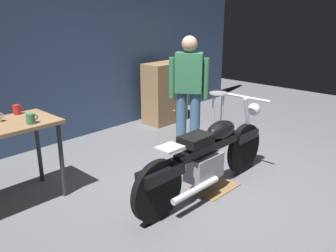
% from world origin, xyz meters
% --- Properties ---
extents(ground_plane, '(12.00, 12.00, 0.00)m').
position_xyz_m(ground_plane, '(0.00, 0.00, 0.00)').
color(ground_plane, slate).
extents(back_wall, '(8.00, 0.12, 3.10)m').
position_xyz_m(back_wall, '(0.00, 2.80, 1.55)').
color(back_wall, '#384C70').
rests_on(back_wall, ground_plane).
extents(motorcycle, '(2.19, 0.60, 1.00)m').
position_xyz_m(motorcycle, '(-0.05, 0.06, 0.45)').
color(motorcycle, black).
rests_on(motorcycle, ground_plane).
extents(person_standing, '(0.40, 0.49, 1.67)m').
position_xyz_m(person_standing, '(0.81, 1.08, 0.93)').
color(person_standing, '#3E6587').
rests_on(person_standing, ground_plane).
extents(shop_stool, '(0.32, 0.32, 0.64)m').
position_xyz_m(shop_stool, '(1.96, 1.36, 0.50)').
color(shop_stool, '#B2B2B7').
rests_on(shop_stool, ground_plane).
extents(wooden_dresser, '(0.80, 0.47, 1.10)m').
position_xyz_m(wooden_dresser, '(1.59, 2.30, 0.55)').
color(wooden_dresser, '#99724C').
rests_on(wooden_dresser, ground_plane).
extents(drip_tray, '(0.56, 0.40, 0.01)m').
position_xyz_m(drip_tray, '(0.09, 0.06, 0.01)').
color(drip_tray, olive).
rests_on(drip_tray, ground_plane).
extents(mug_red_diner, '(0.11, 0.08, 0.11)m').
position_xyz_m(mug_red_diner, '(-1.42, 1.68, 0.95)').
color(mug_red_diner, red).
rests_on(mug_red_diner, workbench).
extents(mug_green_speckled, '(0.12, 0.09, 0.11)m').
position_xyz_m(mug_green_speckled, '(-1.47, 1.24, 0.95)').
color(mug_green_speckled, '#3D7F4C').
rests_on(mug_green_speckled, workbench).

